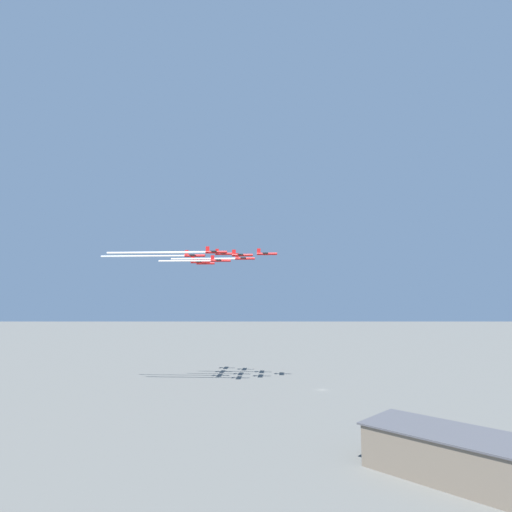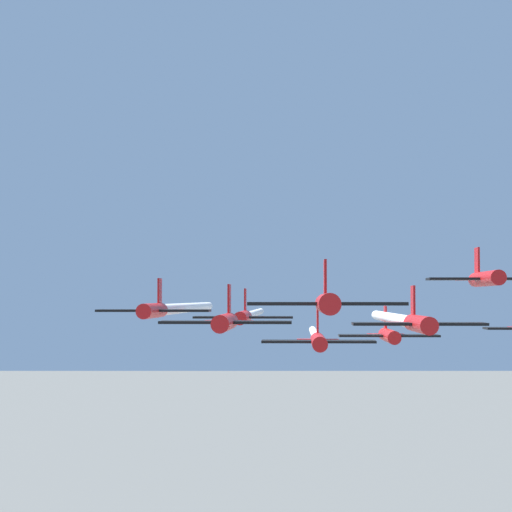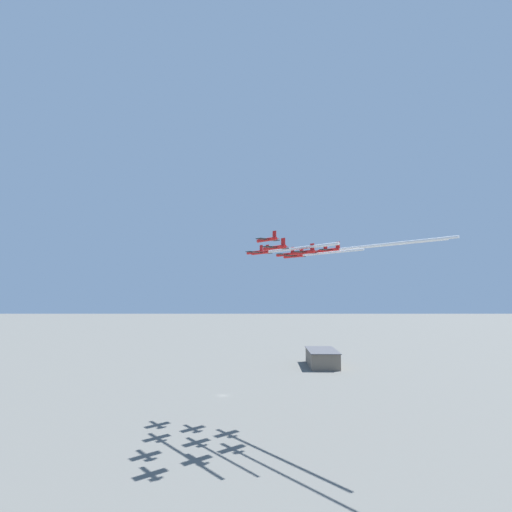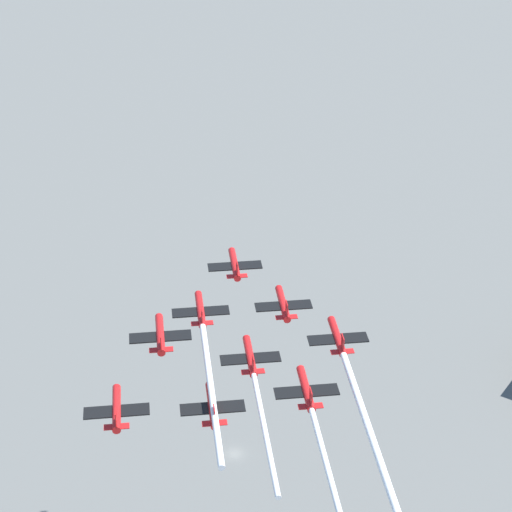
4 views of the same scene
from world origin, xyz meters
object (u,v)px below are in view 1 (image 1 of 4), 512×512
jet_4 (220,261)px  jet_6 (205,263)px  jet_5 (215,252)px  jet_0 (266,254)px  jet_7 (200,262)px  jet_2 (242,255)px  jet_8 (194,256)px  jet_3 (224,254)px  hangar (446,453)px  jet_1 (244,258)px

jet_4 → jet_6: bearing=-150.5°
jet_5 → jet_6: size_ratio=1.00×
jet_0 → jet_5: size_ratio=1.00×
jet_5 → jet_7: (-24.78, 8.85, -2.77)m
jet_0 → jet_2: jet_0 is taller
jet_0 → jet_4: 26.19m
jet_6 → jet_8: (19.95, -23.10, 1.13)m
jet_7 → jet_8: (9.97, -11.55, 1.91)m
jet_3 → jet_6: jet_3 is taller
hangar → jet_2: 134.46m
jet_6 → jet_7: (9.97, -11.55, -0.78)m
jet_8 → jet_6: bearing=-180.0°
jet_2 → jet_7: size_ratio=1.00×
hangar → jet_3: bearing=163.4°
jet_1 → jet_6: jet_1 is taller
hangar → jet_4: jet_4 is taller
jet_5 → jet_7: 26.45m
jet_1 → jet_6: (-29.61, -5.40, -1.11)m
jet_7 → jet_2: bearing=59.5°
jet_1 → jet_7: bearing=-90.0°
jet_1 → jet_7: size_ratio=1.00×
jet_1 → jet_6: 30.12m
jet_1 → jet_4: bearing=-59.5°
hangar → jet_6: jet_6 is taller
jet_2 → jet_6: jet_2 is taller
jet_2 → jet_4: bearing=-120.5°
jet_5 → jet_7: size_ratio=1.00×
jet_2 → jet_3: size_ratio=1.00×
jet_5 → jet_8: jet_5 is taller
hangar → jet_5: 136.32m
jet_3 → jet_4: size_ratio=1.00×
jet_0 → jet_4: bearing=-90.0°
jet_3 → jet_7: bearing=-59.5°
jet_1 → jet_3: (-14.80, -2.70, 3.80)m
hangar → jet_4: 145.67m
jet_0 → jet_3: 30.17m
hangar → jet_4: bearing=167.0°
jet_3 → jet_8: (5.14, -25.80, -3.78)m
hangar → jet_8: bearing=173.5°
jet_8 → hangar: bearing=42.7°
jet_0 → jet_1: 15.14m
jet_4 → jet_8: 15.18m
hangar → jet_1: jet_1 is taller
jet_0 → jet_4: size_ratio=1.00×
jet_5 → jet_3: bearing=-180.0°
jet_4 → jet_5: jet_5 is taller
jet_1 → jet_2: size_ratio=1.00×
hangar → jet_7: 158.38m
hangar → jet_2: jet_2 is taller
jet_6 → jet_8: 30.54m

